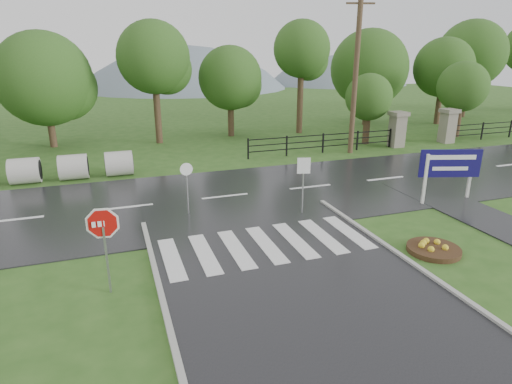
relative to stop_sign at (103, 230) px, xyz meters
name	(u,v)px	position (x,y,z in m)	size (l,w,h in m)	color
ground	(347,342)	(4.75, -3.75, -1.73)	(120.00, 120.00, 0.00)	#2D561C
main_road	(225,197)	(4.75, 6.25, -1.73)	(90.00, 8.00, 0.04)	black
walkway	(496,224)	(13.25, 0.25, -1.73)	(2.20, 11.00, 0.04)	#28282B
crosswalk	(266,244)	(4.75, 1.25, -1.67)	(6.50, 2.80, 0.02)	silver
pillar_west	(397,129)	(17.75, 12.25, -0.56)	(1.00, 1.00, 2.24)	gray
pillar_east	(448,125)	(21.75, 12.25, -0.56)	(1.00, 1.00, 2.24)	gray
fence_west	(323,141)	(12.50, 12.25, -1.01)	(9.58, 0.08, 1.20)	black
hills	(163,181)	(8.24, 61.25, -17.27)	(102.00, 48.00, 48.00)	slate
treeline	(188,136)	(5.75, 20.25, -1.73)	(83.20, 5.20, 10.00)	#254D18
stop_sign	(103,230)	(0.00, 0.00, 0.00)	(1.09, 0.18, 2.47)	#939399
estate_billboard	(450,166)	(13.23, 2.81, -0.23)	(2.42, 0.82, 2.18)	silver
flower_bed	(434,248)	(9.51, -0.86, -1.61)	(1.61, 1.61, 0.32)	#332111
reg_sign_small	(303,175)	(7.02, 3.41, -0.17)	(0.48, 0.15, 2.21)	#939399
reg_sign_round	(187,182)	(2.92, 4.77, -0.43)	(0.47, 0.06, 2.02)	#939399
utility_pole_east	(356,74)	(14.11, 11.75, 2.87)	(1.58, 0.51, 9.06)	#473523
entrance_tree_left	(369,97)	(16.46, 13.75, 1.29)	(3.01, 3.01, 4.55)	#3D2B1C
entrance_tree_right	(463,87)	(24.00, 13.75, 1.74)	(3.45, 3.45, 5.23)	#3D2B1C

